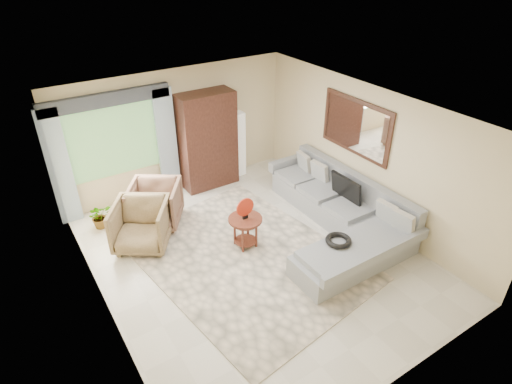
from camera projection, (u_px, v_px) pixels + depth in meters
ground at (255, 256)px, 7.45m from camera, size 6.00×6.00×0.00m
area_rug at (245, 257)px, 7.41m from camera, size 3.51×4.37×0.02m
sectional_sofa at (340, 216)px, 8.01m from camera, size 2.30×3.46×0.90m
tv_screen at (346, 188)px, 8.04m from camera, size 0.14×0.74×0.48m
garden_hose at (338, 240)px, 6.95m from camera, size 0.43×0.43×0.09m
coffee_table at (245, 232)px, 7.55m from camera, size 0.60×0.60×0.60m
red_disc at (245, 207)px, 7.28m from camera, size 0.34×0.03×0.34m
armchair_left at (141, 225)px, 7.52m from camera, size 1.29×1.30×0.86m
armchair_right at (155, 204)px, 8.11m from camera, size 1.28×1.28×0.85m
potted_plant at (100, 216)px, 8.10m from camera, size 0.48×0.43×0.48m
armoire at (208, 141)px, 9.13m from camera, size 1.20×0.55×2.10m
floor_lamp at (238, 144)px, 9.70m from camera, size 0.24×0.24×1.50m
window at (113, 141)px, 8.25m from camera, size 1.80×0.04×1.40m
curtain_left at (60, 168)px, 7.82m from camera, size 0.40×0.08×2.30m
curtain_right at (167, 143)px, 8.80m from camera, size 0.40×0.08×2.30m
valance at (106, 100)px, 7.76m from camera, size 2.40×0.12×0.26m
wall_mirror at (356, 127)px, 7.96m from camera, size 0.05×1.70×1.05m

